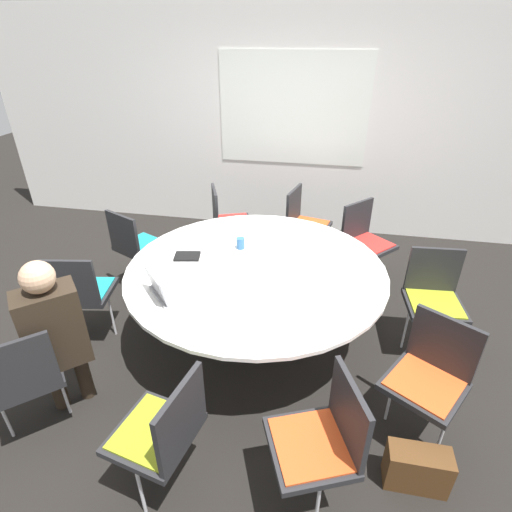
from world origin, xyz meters
The scene contains 18 objects.
ground_plane centered at (0.00, 0.00, 0.00)m, with size 16.00×16.00×0.00m, color black.
wall_back centered at (0.00, 2.38, 1.35)m, with size 8.00×0.07×2.70m.
conference_table centered at (0.00, 0.00, 0.62)m, with size 2.08×2.08×0.72m.
chair_0 centered at (-1.24, -1.23, 0.53)m, with size 0.61×0.61×0.88m.
chair_1 centered at (-0.23, -1.43, 0.53)m, with size 0.50×0.52×0.88m.
chair_2 centered at (0.61, -1.31, 0.53)m, with size 0.56×0.57×0.88m.
chair_3 centered at (1.25, -0.73, 0.53)m, with size 0.60×0.59×0.88m.
chair_4 centered at (1.43, 0.18, 0.53)m, with size 0.47×0.45×0.88m.
chair_5 centered at (0.93, 1.11, 0.53)m, with size 0.61×0.61×0.88m.
chair_6 centered at (0.27, 1.42, 0.53)m, with size 0.51×0.53×0.88m.
chair_7 centered at (-0.59, 1.32, 0.53)m, with size 0.55×0.56×0.88m.
chair_8 centered at (-1.34, 0.55, 0.53)m, with size 0.58×0.57×0.88m.
chair_9 centered at (-1.41, -0.31, 0.53)m, with size 0.50×0.49×0.88m.
person_0 centered at (-1.12, -1.01, 0.72)m, with size 0.41×0.41×1.23m.
laptop centered at (-0.56, -0.52, 0.78)m, with size 0.39×0.40×0.21m.
spiral_notebook centered at (-0.60, 0.04, 0.73)m, with size 0.23×0.19×0.02m.
coffee_cup centered at (-0.19, 0.29, 0.77)m, with size 0.07×0.07×0.10m.
handbag centered at (1.18, -1.13, 0.14)m, with size 0.36×0.16×0.28m.
Camera 1 is at (0.52, -2.71, 2.38)m, focal length 28.00 mm.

